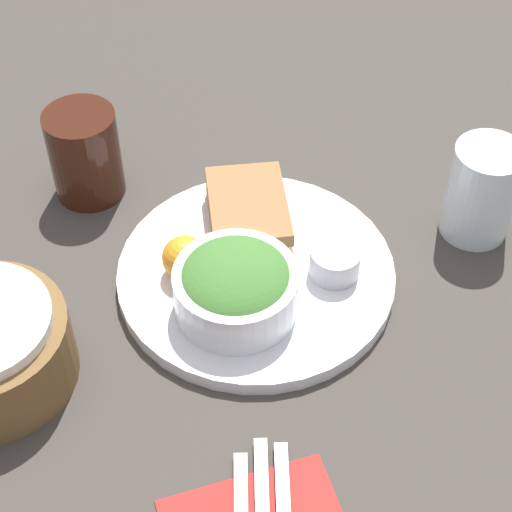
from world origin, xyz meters
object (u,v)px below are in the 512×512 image
water_glass (480,189)px  sandwich (248,214)px  plate (256,274)px  salad_bowl (236,286)px  drink_glass (85,154)px  dressing_cup (335,262)px

water_glass → sandwich: bearing=77.0°
plate → salad_bowl: salad_bowl is taller
salad_bowl → plate: bearing=-38.8°
drink_glass → water_glass: size_ratio=0.97×
salad_bowl → water_glass: size_ratio=1.11×
sandwich → salad_bowl: bearing=156.6°
sandwich → dressing_cup: size_ratio=2.47×
sandwich → water_glass: size_ratio=1.16×
sandwich → drink_glass: 0.20m
water_glass → salad_bowl: bearing=99.2°
plate → sandwich: sandwich is taller
salad_bowl → drink_glass: bearing=24.4°
plate → drink_glass: drink_glass is taller
plate → water_glass: (0.00, -0.25, 0.05)m
dressing_cup → salad_bowl: bearing=97.1°
sandwich → water_glass: (-0.06, -0.24, 0.02)m
dressing_cup → water_glass: water_glass is taller
plate → dressing_cup: dressing_cup is taller
dressing_cup → drink_glass: (0.22, 0.22, 0.02)m
plate → salad_bowl: (-0.04, 0.03, 0.04)m
plate → water_glass: 0.26m
dressing_cup → water_glass: bearing=-79.5°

